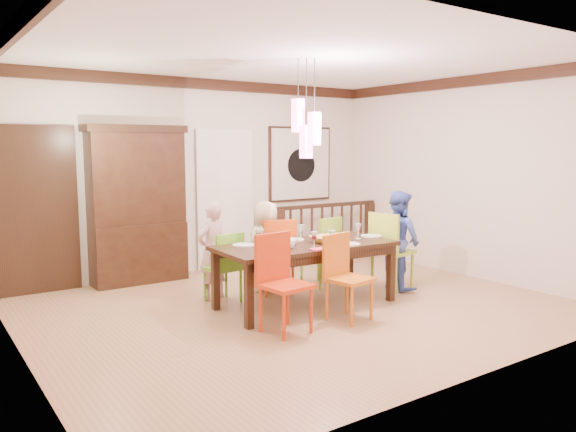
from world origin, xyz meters
TOP-DOWN VIEW (x-y plane):
  - floor at (0.00, 0.00)m, footprint 6.00×6.00m
  - ceiling at (0.00, 0.00)m, footprint 6.00×6.00m
  - wall_back at (0.00, 2.50)m, footprint 6.00×0.00m
  - wall_left at (-3.00, 0.00)m, footprint 0.00×5.00m
  - wall_right at (3.00, 0.00)m, footprint 0.00×5.00m
  - crown_molding at (0.00, 0.00)m, footprint 6.00×5.00m
  - panel_door at (-2.40, 2.45)m, footprint 1.04×0.07m
  - white_doorway at (0.35, 2.46)m, footprint 0.97×0.05m
  - painting at (1.80, 2.46)m, footprint 1.25×0.06m
  - pendant_cluster at (0.11, 0.02)m, footprint 0.27×0.21m
  - dining_table at (0.11, 0.02)m, footprint 2.18×1.06m
  - chair_far_left at (-0.63, 0.72)m, footprint 0.43×0.43m
  - chair_far_mid at (0.12, 0.70)m, footprint 0.54×0.54m
  - chair_far_right at (0.84, 0.69)m, footprint 0.50×0.50m
  - chair_near_left at (-0.65, -0.67)m, footprint 0.50×0.50m
  - chair_near_mid at (0.16, -0.73)m, footprint 0.50×0.50m
  - chair_end_right at (1.55, 0.01)m, footprint 0.54×0.54m
  - china_hutch at (-1.12, 2.30)m, footprint 1.38×0.46m
  - balustrade at (1.98, 1.95)m, footprint 1.99×0.12m
  - person_far_left at (-0.67, 0.91)m, footprint 0.51×0.41m
  - person_far_mid at (0.08, 0.85)m, footprint 0.61×0.43m
  - person_end_right at (1.62, -0.04)m, footprint 0.55×0.68m
  - serving_bowl at (0.33, -0.05)m, footprint 0.33×0.33m
  - small_bowl at (-0.08, 0.07)m, footprint 0.23×0.23m
  - cup_left at (-0.25, -0.17)m, footprint 0.15×0.15m
  - cup_right at (0.70, 0.24)m, footprint 0.12×0.12m
  - plate_far_left at (-0.57, 0.32)m, footprint 0.26×0.26m
  - plate_far_mid at (0.14, 0.30)m, footprint 0.26×0.26m
  - plate_far_right at (0.81, 0.30)m, footprint 0.26×0.26m
  - plate_near_left at (-0.66, -0.32)m, footprint 0.26×0.26m
  - plate_near_mid at (0.49, -0.34)m, footprint 0.26×0.26m
  - plate_end_right at (1.12, -0.04)m, footprint 0.26×0.26m
  - wine_glass_a at (-0.39, 0.22)m, footprint 0.08×0.08m
  - wine_glass_b at (0.22, 0.26)m, footprint 0.08×0.08m
  - wine_glass_c at (0.01, -0.28)m, footprint 0.08×0.08m
  - wine_glass_d at (0.86, -0.08)m, footprint 0.08×0.08m
  - napkin at (-0.01, -0.39)m, footprint 0.18×0.14m

SIDE VIEW (x-z plane):
  - floor at x=0.00m, z-range 0.00..0.00m
  - chair_far_left at x=-0.63m, z-range 0.06..0.93m
  - balustrade at x=1.98m, z-range 0.02..0.98m
  - chair_near_mid at x=0.16m, z-range 0.07..1.01m
  - chair_far_right at x=0.84m, z-range 0.07..1.02m
  - chair_far_mid at x=0.12m, z-range 0.07..1.05m
  - chair_near_left at x=-0.65m, z-range 0.07..1.08m
  - chair_end_right at x=1.55m, z-range 0.07..1.11m
  - person_far_mid at x=0.08m, z-range 0.00..1.19m
  - person_far_left at x=-0.67m, z-range 0.00..1.22m
  - person_end_right at x=1.62m, z-range 0.00..1.32m
  - dining_table at x=0.11m, z-range 0.29..1.04m
  - plate_far_left at x=-0.57m, z-range 0.75..0.76m
  - plate_far_mid at x=0.14m, z-range 0.75..0.76m
  - plate_far_right at x=0.81m, z-range 0.75..0.76m
  - plate_near_left at x=-0.66m, z-range 0.75..0.76m
  - plate_near_mid at x=0.49m, z-range 0.75..0.76m
  - plate_end_right at x=1.12m, z-range 0.75..0.76m
  - napkin at x=-0.01m, z-range 0.75..0.76m
  - small_bowl at x=-0.08m, z-range 0.75..0.81m
  - serving_bowl at x=0.33m, z-range 0.75..0.83m
  - cup_right at x=0.70m, z-range 0.75..0.83m
  - cup_left at x=-0.25m, z-range 0.75..0.84m
  - wine_glass_a at x=-0.39m, z-range 0.75..0.94m
  - wine_glass_b at x=0.22m, z-range 0.75..0.94m
  - wine_glass_c at x=0.01m, z-range 0.75..0.94m
  - wine_glass_d at x=0.86m, z-range 0.75..0.94m
  - panel_door at x=-2.40m, z-range -0.07..2.17m
  - white_doorway at x=0.35m, z-range -0.06..2.16m
  - china_hutch at x=-1.12m, z-range 0.01..2.19m
  - wall_back at x=0.00m, z-range -1.55..4.45m
  - wall_left at x=-3.00m, z-range -1.05..3.95m
  - wall_right at x=3.00m, z-range -1.05..3.95m
  - painting at x=1.80m, z-range 0.97..2.22m
  - pendant_cluster at x=0.11m, z-range 1.54..2.68m
  - crown_molding at x=0.00m, z-range 2.74..2.90m
  - ceiling at x=0.00m, z-range 2.90..2.90m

